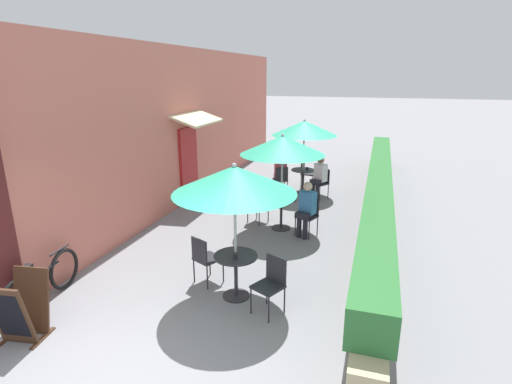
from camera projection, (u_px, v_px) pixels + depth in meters
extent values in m
plane|color=gray|center=(124.00, 382.00, 4.74)|extent=(120.00, 120.00, 0.00)
cube|color=#C66B5B|center=(193.00, 124.00, 11.60)|extent=(0.24, 14.73, 4.20)
cube|color=maroon|center=(189.00, 165.00, 11.18)|extent=(0.08, 0.96, 2.10)
cube|color=beige|center=(197.00, 118.00, 10.72)|extent=(0.78, 1.80, 0.30)
cube|color=tan|center=(377.00, 203.00, 10.54)|extent=(0.44, 13.73, 0.45)
cube|color=#2D6B33|center=(379.00, 185.00, 10.39)|extent=(0.60, 13.04, 0.56)
cylinder|color=#28282D|center=(236.00, 296.00, 6.55)|extent=(0.44, 0.44, 0.02)
cylinder|color=#28282D|center=(236.00, 276.00, 6.45)|extent=(0.06, 0.06, 0.72)
cylinder|color=#28282D|center=(236.00, 256.00, 6.35)|extent=(0.70, 0.70, 0.02)
cylinder|color=#B7B7BC|center=(235.00, 236.00, 6.25)|extent=(0.04, 0.04, 2.15)
cone|color=#2DAD84|center=(234.00, 180.00, 5.99)|extent=(1.91, 1.91, 0.43)
sphere|color=#B7B7BC|center=(234.00, 165.00, 5.93)|extent=(0.07, 0.07, 0.07)
cube|color=#232328|center=(208.00, 258.00, 6.89)|extent=(0.54, 0.54, 0.04)
cube|color=#232328|center=(199.00, 251.00, 6.70)|extent=(0.35, 0.20, 0.42)
cylinder|color=#232328|center=(223.00, 270.00, 6.96)|extent=(0.02, 0.02, 0.45)
cylinder|color=#232328|center=(210.00, 263.00, 7.19)|extent=(0.02, 0.02, 0.45)
cylinder|color=#232328|center=(207.00, 277.00, 6.71)|extent=(0.02, 0.02, 0.45)
cylinder|color=#232328|center=(194.00, 270.00, 6.94)|extent=(0.02, 0.02, 0.45)
cube|color=#232328|center=(268.00, 287.00, 5.97)|extent=(0.54, 0.54, 0.04)
cube|color=#232328|center=(276.00, 270.00, 6.04)|extent=(0.35, 0.20, 0.42)
cylinder|color=#232328|center=(251.00, 300.00, 6.03)|extent=(0.02, 0.02, 0.45)
cylinder|color=#232328|center=(269.00, 310.00, 5.79)|extent=(0.02, 0.02, 0.45)
cylinder|color=#232328|center=(267.00, 291.00, 6.28)|extent=(0.02, 0.02, 0.45)
cylinder|color=#232328|center=(284.00, 300.00, 6.04)|extent=(0.02, 0.02, 0.45)
cylinder|color=#232328|center=(235.00, 256.00, 6.24)|extent=(0.07, 0.07, 0.09)
cylinder|color=#28282D|center=(281.00, 228.00, 9.42)|extent=(0.44, 0.44, 0.02)
cylinder|color=#28282D|center=(281.00, 214.00, 9.32)|extent=(0.06, 0.06, 0.72)
cylinder|color=#28282D|center=(281.00, 199.00, 9.22)|extent=(0.70, 0.70, 0.02)
cylinder|color=#B7B7BC|center=(282.00, 185.00, 9.12)|extent=(0.04, 0.04, 2.15)
cone|color=#2DAD84|center=(283.00, 145.00, 8.86)|extent=(1.91, 1.91, 0.43)
sphere|color=#B7B7BC|center=(283.00, 135.00, 8.80)|extent=(0.07, 0.07, 0.07)
cube|color=#232328|center=(307.00, 217.00, 8.89)|extent=(0.52, 0.52, 0.04)
cube|color=#232328|center=(311.00, 206.00, 8.96)|extent=(0.36, 0.17, 0.42)
cylinder|color=#232328|center=(295.00, 227.00, 8.92)|extent=(0.02, 0.02, 0.45)
cylinder|color=#232328|center=(309.00, 230.00, 8.71)|extent=(0.02, 0.02, 0.45)
cylinder|color=#232328|center=(304.00, 222.00, 9.19)|extent=(0.02, 0.02, 0.45)
cylinder|color=#232328|center=(317.00, 226.00, 8.98)|extent=(0.02, 0.02, 0.45)
cylinder|color=#23232D|center=(299.00, 227.00, 8.86)|extent=(0.11, 0.11, 0.47)
cylinder|color=#23232D|center=(305.00, 229.00, 8.76)|extent=(0.11, 0.11, 0.47)
cube|color=#23232D|center=(305.00, 214.00, 8.80)|extent=(0.41, 0.44, 0.12)
cube|color=teal|center=(308.00, 202.00, 8.81)|extent=(0.40, 0.33, 0.50)
sphere|color=beige|center=(308.00, 187.00, 8.69)|extent=(0.20, 0.20, 0.20)
cube|color=#232328|center=(258.00, 204.00, 9.71)|extent=(0.52, 0.52, 0.04)
cube|color=#232328|center=(253.00, 198.00, 9.51)|extent=(0.36, 0.17, 0.42)
cylinder|color=#232328|center=(268.00, 213.00, 9.80)|extent=(0.02, 0.02, 0.45)
cylinder|color=#232328|center=(257.00, 210.00, 10.02)|extent=(0.02, 0.02, 0.45)
cylinder|color=#232328|center=(259.00, 217.00, 9.53)|extent=(0.02, 0.02, 0.45)
cylinder|color=#232328|center=(248.00, 214.00, 9.75)|extent=(0.02, 0.02, 0.45)
cylinder|color=#232328|center=(280.00, 196.00, 9.27)|extent=(0.07, 0.07, 0.09)
cylinder|color=#28282D|center=(302.00, 193.00, 12.19)|extent=(0.44, 0.44, 0.02)
cylinder|color=#28282D|center=(303.00, 181.00, 12.09)|extent=(0.06, 0.06, 0.72)
cylinder|color=#28282D|center=(303.00, 170.00, 11.98)|extent=(0.70, 0.70, 0.02)
cylinder|color=#B7B7BC|center=(303.00, 159.00, 11.88)|extent=(0.04, 0.04, 2.15)
cone|color=#2DAD84|center=(304.00, 128.00, 11.62)|extent=(1.91, 1.91, 0.43)
sphere|color=#B7B7BC|center=(305.00, 120.00, 11.56)|extent=(0.07, 0.07, 0.07)
cube|color=#232328|center=(280.00, 180.00, 11.96)|extent=(0.53, 0.53, 0.04)
cube|color=#232328|center=(282.00, 174.00, 11.73)|extent=(0.35, 0.19, 0.42)
cylinder|color=#232328|center=(285.00, 185.00, 12.22)|extent=(0.02, 0.02, 0.45)
cylinder|color=#232328|center=(273.00, 186.00, 12.17)|extent=(0.02, 0.02, 0.45)
cylinder|color=#232328|center=(287.00, 188.00, 11.88)|extent=(0.02, 0.02, 0.45)
cylinder|color=#232328|center=(275.00, 189.00, 11.83)|extent=(0.02, 0.02, 0.45)
cylinder|color=#23232D|center=(281.00, 185.00, 12.21)|extent=(0.11, 0.11, 0.47)
cylinder|color=#23232D|center=(276.00, 185.00, 12.18)|extent=(0.11, 0.11, 0.47)
cube|color=#23232D|center=(280.00, 176.00, 12.02)|extent=(0.43, 0.46, 0.12)
cube|color=#AD424C|center=(281.00, 169.00, 11.85)|extent=(0.40, 0.35, 0.50)
sphere|color=#A87556|center=(281.00, 157.00, 11.76)|extent=(0.20, 0.20, 0.20)
cube|color=#232328|center=(320.00, 184.00, 11.55)|extent=(0.56, 0.56, 0.04)
cube|color=#232328|center=(324.00, 176.00, 11.60)|extent=(0.33, 0.24, 0.42)
cylinder|color=#232328|center=(311.00, 191.00, 11.64)|extent=(0.02, 0.02, 0.45)
cylinder|color=#232328|center=(320.00, 194.00, 11.37)|extent=(0.02, 0.02, 0.45)
cylinder|color=#232328|center=(319.00, 189.00, 11.85)|extent=(0.02, 0.02, 0.45)
cylinder|color=#232328|center=(328.00, 191.00, 11.58)|extent=(0.02, 0.02, 0.45)
cylinder|color=#23232D|center=(313.00, 191.00, 11.56)|extent=(0.11, 0.11, 0.47)
cylinder|color=#23232D|center=(317.00, 192.00, 11.44)|extent=(0.11, 0.11, 0.47)
cube|color=#23232D|center=(318.00, 181.00, 11.47)|extent=(0.45, 0.47, 0.12)
cube|color=white|center=(321.00, 172.00, 11.46)|extent=(0.40, 0.37, 0.50)
sphere|color=brown|center=(321.00, 160.00, 11.35)|extent=(0.20, 0.20, 0.20)
cube|color=#232328|center=(308.00, 174.00, 12.68)|extent=(0.43, 0.43, 0.04)
cube|color=#232328|center=(303.00, 167.00, 12.69)|extent=(0.06, 0.38, 0.42)
cylinder|color=#232328|center=(312.00, 182.00, 12.52)|extent=(0.02, 0.02, 0.45)
cylinder|color=#232328|center=(315.00, 180.00, 12.84)|extent=(0.02, 0.02, 0.45)
cylinder|color=#232328|center=(301.00, 181.00, 12.65)|extent=(0.02, 0.02, 0.45)
cylinder|color=#232328|center=(304.00, 179.00, 12.97)|extent=(0.02, 0.02, 0.45)
cylinder|color=#232328|center=(307.00, 169.00, 11.90)|extent=(0.07, 0.07, 0.09)
torus|color=black|center=(64.00, 269.00, 6.73)|extent=(0.12, 0.70, 0.70)
torus|color=black|center=(18.00, 301.00, 5.78)|extent=(0.12, 0.70, 0.70)
cylinder|color=black|center=(41.00, 273.00, 6.20)|extent=(0.11, 0.80, 0.04)
cylinder|color=black|center=(34.00, 289.00, 6.08)|extent=(0.09, 0.59, 0.39)
cylinder|color=black|center=(26.00, 275.00, 5.91)|extent=(0.04, 0.04, 0.24)
cube|color=black|center=(25.00, 268.00, 5.87)|extent=(0.12, 0.23, 0.05)
cylinder|color=black|center=(60.00, 250.00, 6.59)|extent=(0.07, 0.46, 0.03)
cube|color=#422819|center=(31.00, 300.00, 5.59)|extent=(0.56, 0.31, 0.93)
cube|color=black|center=(32.00, 298.00, 5.61)|extent=(0.45, 0.22, 0.70)
cube|color=#422819|center=(11.00, 316.00, 5.22)|extent=(0.56, 0.31, 0.93)
cube|color=black|center=(9.00, 316.00, 5.19)|extent=(0.45, 0.22, 0.70)
cube|color=#422819|center=(43.00, 338.00, 5.50)|extent=(0.13, 0.48, 0.02)
cube|color=#422819|center=(11.00, 335.00, 5.57)|extent=(0.13, 0.48, 0.02)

